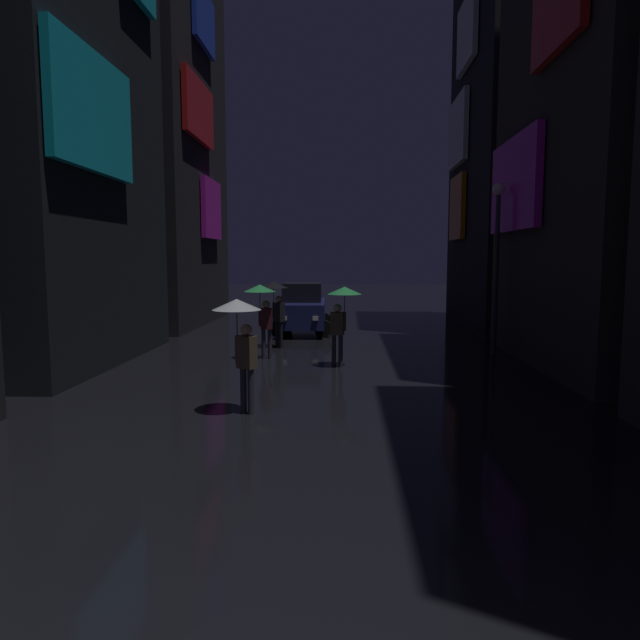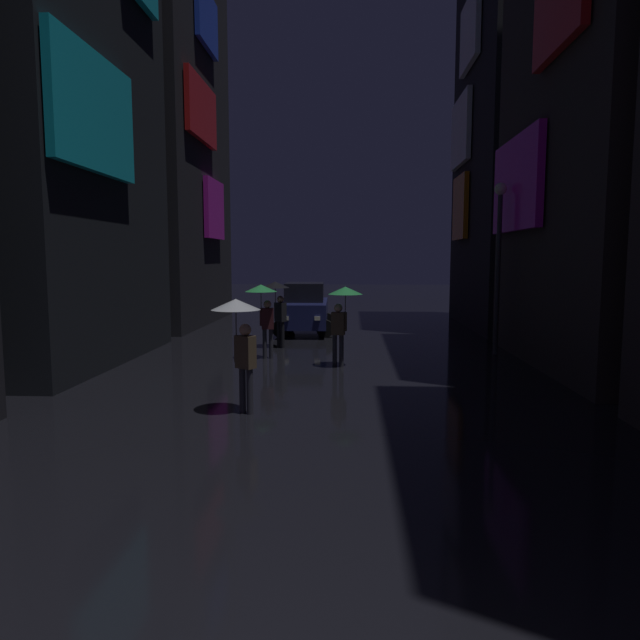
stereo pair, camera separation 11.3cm
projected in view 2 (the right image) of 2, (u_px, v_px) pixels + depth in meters
name	position (u px, v px, depth m)	size (l,w,h in m)	color
building_left_mid	(41.00, 52.00, 14.92)	(4.25, 7.82, 16.46)	black
building_left_far	(161.00, 132.00, 24.37)	(4.25, 8.85, 16.42)	black
building_right_mid	(623.00, 47.00, 14.34)	(4.25, 8.28, 16.30)	#2D2826
building_right_far	(521.00, 85.00, 22.95)	(4.25, 7.99, 19.61)	black
pedestrian_far_right_green	(263.00, 300.00, 16.10)	(0.90, 0.90, 2.12)	#2D2D38
pedestrian_foreground_right_green	(343.00, 304.00, 14.92)	(0.90, 0.90, 2.12)	#2D2D38
pedestrian_midstreet_centre_clear	(239.00, 324.00, 10.42)	(0.90, 0.90, 2.12)	#2D2D38
pedestrian_foreground_left_black	(277.00, 296.00, 18.14)	(0.90, 0.90, 2.12)	black
car_distant	(305.00, 309.00, 21.89)	(2.33, 4.19, 1.92)	navy
streetlamp_right_far	(499.00, 247.00, 16.72)	(0.36, 0.36, 5.04)	#2D2D33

